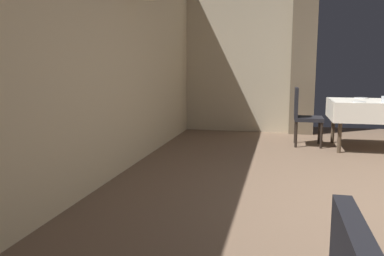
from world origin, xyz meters
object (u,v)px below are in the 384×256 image
at_px(chair_mid_left, 303,114).
at_px(dining_table_mid, 373,107).
at_px(plate_mid_c, 361,98).
at_px(plate_mid_b, 359,102).
at_px(glass_mid_d, 384,99).

bearing_deg(chair_mid_left, dining_table_mid, -3.36).
bearing_deg(chair_mid_left, plate_mid_c, 18.98).
xyz_separation_m(chair_mid_left, plate_mid_b, (0.75, -0.39, 0.24)).
distance_m(dining_table_mid, glass_mid_d, 0.40).
bearing_deg(plate_mid_b, glass_mid_d, -5.10).
relative_size(dining_table_mid, plate_mid_c, 5.56).
height_order(dining_table_mid, chair_mid_left, chair_mid_left).
height_order(chair_mid_left, glass_mid_d, chair_mid_left).
height_order(chair_mid_left, plate_mid_b, chair_mid_left).
bearing_deg(dining_table_mid, glass_mid_d, -78.71).
relative_size(dining_table_mid, chair_mid_left, 1.35).
height_order(plate_mid_c, glass_mid_d, glass_mid_d).
xyz_separation_m(dining_table_mid, chair_mid_left, (-1.01, 0.06, -0.14)).
distance_m(plate_mid_c, glass_mid_d, 0.76).
height_order(dining_table_mid, plate_mid_b, plate_mid_b).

